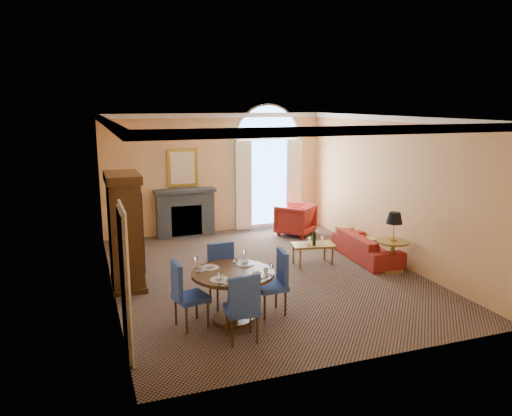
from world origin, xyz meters
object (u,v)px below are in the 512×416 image
object	(u,v)px
sofa	(367,246)
side_table	(393,236)
armchair	(295,219)
armoire	(125,233)
dining_table	(233,285)
coffee_table	(313,245)

from	to	relation	value
sofa	side_table	world-z (taller)	side_table
armchair	side_table	bearing A→B (deg)	60.36
armoire	dining_table	distance (m)	2.69
sofa	side_table	distance (m)	1.02
dining_table	sofa	xyz separation A→B (m)	(3.81, 2.12, -0.32)
armchair	dining_table	bearing A→B (deg)	14.38
sofa	dining_table	bearing A→B (deg)	122.18
armoire	side_table	distance (m)	5.42
coffee_table	armoire	bearing A→B (deg)	-170.37
armoire	coffee_table	xyz separation A→B (m)	(3.95, -0.05, -0.63)
sofa	side_table	bearing A→B (deg)	-173.72
side_table	armoire	bearing A→B (deg)	169.38
armchair	armoire	bearing A→B (deg)	-13.76
armoire	side_table	size ratio (longest dim) A/B	1.77
armchair	side_table	size ratio (longest dim) A/B	0.73
sofa	coffee_table	world-z (taller)	coffee_table
coffee_table	dining_table	bearing A→B (deg)	-128.60
dining_table	sofa	bearing A→B (deg)	29.09
sofa	side_table	size ratio (longest dim) A/B	1.61
dining_table	coffee_table	size ratio (longest dim) A/B	1.35
dining_table	side_table	bearing A→B (deg)	17.57
coffee_table	side_table	size ratio (longest dim) A/B	0.79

